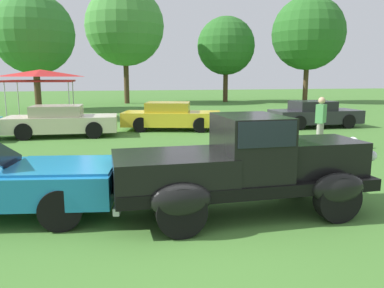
% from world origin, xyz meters
% --- Properties ---
extents(ground_plane, '(120.00, 120.00, 0.00)m').
position_xyz_m(ground_plane, '(0.00, 0.00, 0.00)').
color(ground_plane, '#42752D').
extents(feature_pickup_truck, '(4.42, 1.81, 1.70)m').
position_xyz_m(feature_pickup_truck, '(0.78, 0.30, 0.87)').
color(feature_pickup_truck, black).
rests_on(feature_pickup_truck, ground_plane).
extents(neighbor_convertible, '(4.55, 2.40, 1.40)m').
position_xyz_m(neighbor_convertible, '(-3.29, 1.19, 0.58)').
color(neighbor_convertible, '#1E7AB7').
rests_on(neighbor_convertible, ground_plane).
extents(show_car_cream, '(4.31, 1.91, 1.22)m').
position_xyz_m(show_car_cream, '(-3.14, 10.03, 0.60)').
color(show_car_cream, beige).
rests_on(show_car_cream, ground_plane).
extents(show_car_yellow, '(4.55, 2.78, 1.22)m').
position_xyz_m(show_car_yellow, '(1.40, 10.85, 0.60)').
color(show_car_yellow, yellow).
rests_on(show_car_yellow, ground_plane).
extents(show_car_charcoal, '(4.11, 1.79, 1.22)m').
position_xyz_m(show_car_charcoal, '(8.10, 10.25, 0.60)').
color(show_car_charcoal, '#28282D').
rests_on(show_car_charcoal, ground_plane).
extents(spectator_by_row, '(0.46, 0.44, 1.69)m').
position_xyz_m(spectator_by_row, '(5.30, 5.28, 0.91)').
color(spectator_by_row, '#9E998E').
rests_on(spectator_by_row, ground_plane).
extents(canopy_tent_left_field, '(3.36, 3.36, 2.71)m').
position_xyz_m(canopy_tent_left_field, '(-4.70, 16.44, 2.42)').
color(canopy_tent_left_field, '#B7B7BC').
rests_on(canopy_tent_left_field, ground_plane).
extents(treeline_far_left, '(5.45, 5.45, 7.92)m').
position_xyz_m(treeline_far_left, '(-5.88, 22.75, 5.18)').
color(treeline_far_left, '#47331E').
rests_on(treeline_far_left, ground_plane).
extents(treeline_mid_left, '(6.70, 6.70, 9.91)m').
position_xyz_m(treeline_mid_left, '(0.60, 28.39, 6.55)').
color(treeline_mid_left, '#47331E').
rests_on(treeline_mid_left, ground_plane).
extents(treeline_center, '(5.27, 5.27, 7.74)m').
position_xyz_m(treeline_center, '(9.72, 28.47, 5.09)').
color(treeline_center, '#47331E').
rests_on(treeline_center, ground_plane).
extents(treeline_mid_right, '(6.38, 6.38, 9.27)m').
position_xyz_m(treeline_mid_right, '(16.36, 25.66, 6.07)').
color(treeline_mid_right, '#47331E').
rests_on(treeline_mid_right, ground_plane).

